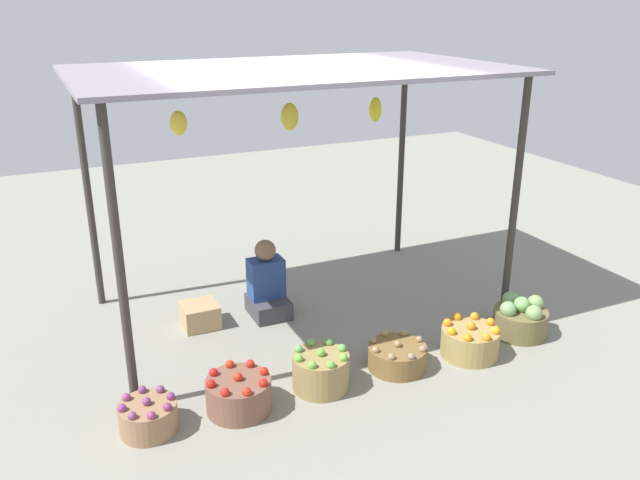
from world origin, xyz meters
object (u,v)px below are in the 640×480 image
(basket_red_tomatoes, at_px, (239,394))
(basket_cabbages, at_px, (520,319))
(wooden_crate_near_vendor, at_px, (200,315))
(basket_green_apples, at_px, (321,371))
(basket_potatoes, at_px, (397,356))
(basket_oranges, at_px, (470,341))
(basket_purple_onions, at_px, (148,416))
(vendor_person, at_px, (267,286))

(basket_red_tomatoes, relative_size, basket_cabbages, 1.00)
(basket_cabbages, bearing_deg, wooden_crate_near_vendor, 152.41)
(basket_green_apples, xyz_separation_m, basket_potatoes, (0.72, 0.01, -0.05))
(basket_red_tomatoes, distance_m, basket_oranges, 2.11)
(basket_purple_onions, distance_m, basket_green_apples, 1.38)
(basket_potatoes, xyz_separation_m, basket_cabbages, (1.35, 0.03, 0.05))
(basket_purple_onions, xyz_separation_m, basket_cabbages, (3.45, 0.02, 0.04))
(basket_potatoes, relative_size, wooden_crate_near_vendor, 1.49)
(basket_potatoes, height_order, basket_cabbages, basket_cabbages)
(vendor_person, distance_m, wooden_crate_near_vendor, 0.71)
(vendor_person, relative_size, basket_cabbages, 1.56)
(basket_purple_onions, bearing_deg, wooden_crate_near_vendor, 61.92)
(basket_purple_onions, bearing_deg, basket_potatoes, -0.28)
(basket_red_tomatoes, relative_size, wooden_crate_near_vendor, 1.49)
(basket_oranges, height_order, basket_cabbages, basket_cabbages)
(basket_purple_onions, distance_m, basket_oranges, 2.79)
(vendor_person, distance_m, basket_potatoes, 1.57)
(basket_potatoes, bearing_deg, basket_red_tomatoes, -179.27)
(basket_red_tomatoes, relative_size, basket_potatoes, 1.00)
(basket_purple_onions, relative_size, wooden_crate_near_vendor, 1.26)
(basket_red_tomatoes, height_order, wooden_crate_near_vendor, basket_red_tomatoes)
(basket_green_apples, bearing_deg, basket_purple_onions, 179.35)
(basket_purple_onions, xyz_separation_m, wooden_crate_near_vendor, (0.76, 1.43, -0.00))
(basket_green_apples, height_order, basket_oranges, basket_green_apples)
(vendor_person, bearing_deg, wooden_crate_near_vendor, 177.91)
(basket_potatoes, bearing_deg, wooden_crate_near_vendor, 132.98)
(basket_purple_onions, relative_size, basket_potatoes, 0.85)
(basket_green_apples, relative_size, basket_cabbages, 0.92)
(vendor_person, distance_m, basket_oranges, 2.02)
(basket_green_apples, distance_m, basket_potatoes, 0.72)
(basket_red_tomatoes, height_order, basket_green_apples, basket_green_apples)
(vendor_person, relative_size, basket_green_apples, 1.69)
(vendor_person, xyz_separation_m, wooden_crate_near_vendor, (-0.68, 0.02, -0.18))
(basket_red_tomatoes, bearing_deg, basket_green_apples, 1.04)
(basket_green_apples, distance_m, wooden_crate_near_vendor, 1.57)
(vendor_person, height_order, basket_oranges, vendor_person)
(basket_purple_onions, height_order, basket_potatoes, basket_purple_onions)
(basket_potatoes, relative_size, basket_cabbages, 1.00)
(basket_oranges, xyz_separation_m, wooden_crate_near_vendor, (-2.03, 1.52, -0.02))
(basket_cabbages, bearing_deg, basket_oranges, -170.08)
(basket_oranges, relative_size, basket_cabbages, 1.02)
(basket_red_tomatoes, relative_size, basket_oranges, 0.99)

